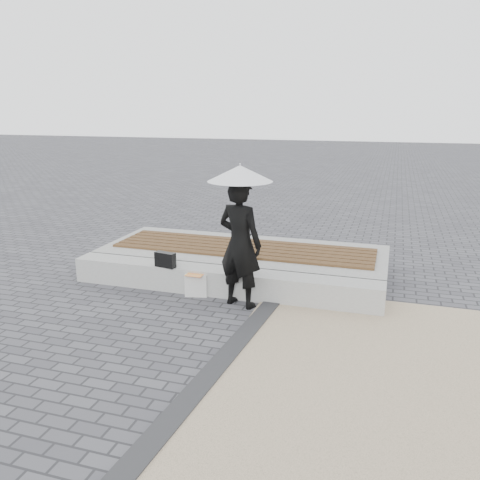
# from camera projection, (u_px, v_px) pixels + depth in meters

# --- Properties ---
(ground) EXTENTS (80.00, 80.00, 0.00)m
(ground) POSITION_uv_depth(u_px,v_px,m) (179.00, 336.00, 6.35)
(ground) COLOR #4B4B50
(ground) RESTS_ON ground
(terrazzo_zone) EXTENTS (5.00, 5.00, 0.02)m
(terrazzo_zone) POSITION_uv_depth(u_px,v_px,m) (451.00, 399.00, 4.96)
(terrazzo_zone) COLOR tan
(terrazzo_zone) RESTS_ON ground
(edging_band) EXTENTS (0.61, 5.20, 0.04)m
(edging_band) POSITION_uv_depth(u_px,v_px,m) (221.00, 362.00, 5.67)
(edging_band) COLOR #2B2B2D
(edging_band) RESTS_ON ground
(seating_ledge) EXTENTS (5.00, 0.45, 0.40)m
(seating_ledge) POSITION_uv_depth(u_px,v_px,m) (221.00, 281.00, 7.77)
(seating_ledge) COLOR #ABACA7
(seating_ledge) RESTS_ON ground
(timber_platform) EXTENTS (5.00, 2.00, 0.40)m
(timber_platform) POSITION_uv_depth(u_px,v_px,m) (243.00, 259.00, 8.88)
(timber_platform) COLOR #A3A29E
(timber_platform) RESTS_ON ground
(timber_decking) EXTENTS (4.60, 1.20, 0.04)m
(timber_decking) POSITION_uv_depth(u_px,v_px,m) (243.00, 248.00, 8.82)
(timber_decking) COLOR brown
(timber_decking) RESTS_ON timber_platform
(woman) EXTENTS (0.79, 0.63, 1.89)m
(woman) POSITION_uv_depth(u_px,v_px,m) (240.00, 244.00, 7.11)
(woman) COLOR black
(woman) RESTS_ON ground
(parasol) EXTENTS (0.92, 0.92, 1.17)m
(parasol) POSITION_uv_depth(u_px,v_px,m) (240.00, 173.00, 6.85)
(parasol) COLOR #B8B8BD
(parasol) RESTS_ON ground
(handbag) EXTENTS (0.36, 0.18, 0.24)m
(handbag) POSITION_uv_depth(u_px,v_px,m) (165.00, 260.00, 7.79)
(handbag) COLOR black
(handbag) RESTS_ON seating_ledge
(canvas_tote) EXTENTS (0.36, 0.21, 0.36)m
(canvas_tote) POSITION_uv_depth(u_px,v_px,m) (196.00, 285.00, 7.66)
(canvas_tote) COLOR beige
(canvas_tote) RESTS_ON ground
(magazine) EXTENTS (0.27, 0.20, 0.01)m
(magazine) POSITION_uv_depth(u_px,v_px,m) (195.00, 275.00, 7.57)
(magazine) COLOR #EF384D
(magazine) RESTS_ON canvas_tote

